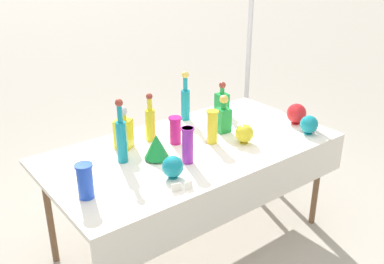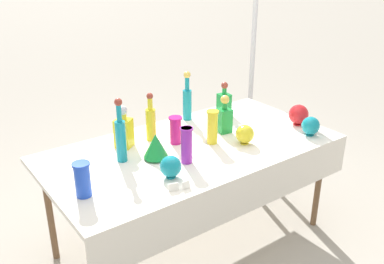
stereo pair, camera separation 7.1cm
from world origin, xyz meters
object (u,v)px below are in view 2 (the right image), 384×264
at_px(square_decanter_2, 124,130).
at_px(round_bowl_2, 245,134).
at_px(round_bowl_3, 311,126).
at_px(tall_bottle_0, 151,121).
at_px(square_decanter_1, 224,117).
at_px(fluted_vase_0, 156,146).
at_px(slender_vase_2, 82,179).
at_px(slender_vase_0, 212,126).
at_px(round_bowl_1, 299,114).
at_px(tall_bottle_2, 121,136).
at_px(square_decanter_0, 224,102).
at_px(round_bowl_0, 171,166).
at_px(slender_vase_3, 187,144).
at_px(canopy_pole, 253,56).
at_px(slender_vase_1, 176,129).
at_px(tall_bottle_1, 187,100).
at_px(cardboard_box_behind_left, 164,160).

xyz_separation_m(square_decanter_2, round_bowl_2, (0.67, -0.43, -0.05)).
bearing_deg(round_bowl_3, tall_bottle_0, 147.91).
height_order(square_decanter_1, fluted_vase_0, square_decanter_1).
bearing_deg(slender_vase_2, slender_vase_0, 6.99).
distance_m(slender_vase_0, round_bowl_1, 0.73).
distance_m(tall_bottle_2, slender_vase_0, 0.62).
bearing_deg(square_decanter_0, square_decanter_2, -175.32).
bearing_deg(slender_vase_0, round_bowl_0, -154.96).
xyz_separation_m(slender_vase_3, round_bowl_0, (-0.18, -0.10, -0.05)).
height_order(square_decanter_0, square_decanter_2, square_decanter_2).
relative_size(slender_vase_0, round_bowl_3, 1.71).
distance_m(fluted_vase_0, round_bowl_0, 0.26).
bearing_deg(square_decanter_0, canopy_pole, 30.09).
height_order(slender_vase_0, slender_vase_1, slender_vase_0).
xyz_separation_m(tall_bottle_2, round_bowl_1, (1.32, -0.24, -0.09)).
xyz_separation_m(fluted_vase_0, round_bowl_1, (1.14, -0.15, -0.01)).
distance_m(slender_vase_2, fluted_vase_0, 0.56).
xyz_separation_m(square_decanter_1, round_bowl_3, (0.45, -0.40, -0.04)).
xyz_separation_m(slender_vase_2, round_bowl_2, (1.13, -0.02, -0.03)).
bearing_deg(canopy_pole, slender_vase_1, -154.36).
bearing_deg(tall_bottle_0, square_decanter_2, 176.35).
relative_size(square_decanter_0, round_bowl_3, 1.93).
distance_m(square_decanter_2, slender_vase_2, 0.62).
relative_size(tall_bottle_1, canopy_pole, 0.14).
distance_m(slender_vase_3, round_bowl_2, 0.47).
bearing_deg(slender_vase_0, tall_bottle_2, 168.49).
relative_size(slender_vase_3, canopy_pole, 0.09).
height_order(slender_vase_2, canopy_pole, canopy_pole).
distance_m(tall_bottle_1, square_decanter_1, 0.36).
relative_size(tall_bottle_0, square_decanter_2, 1.17).
bearing_deg(round_bowl_0, round_bowl_3, -3.89).
bearing_deg(tall_bottle_2, round_bowl_0, -70.01).
distance_m(square_decanter_2, slender_vase_3, 0.47).
bearing_deg(square_decanter_0, tall_bottle_0, -173.04).
bearing_deg(tall_bottle_2, slender_vase_1, 2.58).
height_order(slender_vase_0, round_bowl_0, slender_vase_0).
height_order(square_decanter_1, round_bowl_1, square_decanter_1).
xyz_separation_m(slender_vase_3, cardboard_box_behind_left, (0.49, 1.05, -0.69)).
bearing_deg(tall_bottle_0, cardboard_box_behind_left, 52.44).
bearing_deg(square_decanter_0, square_decanter_1, -129.83).
distance_m(square_decanter_1, round_bowl_0, 0.74).
relative_size(fluted_vase_0, round_bowl_2, 1.25).
bearing_deg(slender_vase_0, square_decanter_0, 41.93).
bearing_deg(round_bowl_1, round_bowl_0, -174.97).
xyz_separation_m(tall_bottle_0, cardboard_box_behind_left, (0.49, 0.64, -0.71)).
height_order(slender_vase_0, slender_vase_2, slender_vase_0).
height_order(slender_vase_1, round_bowl_1, slender_vase_1).
bearing_deg(fluted_vase_0, slender_vase_3, -51.20).
height_order(slender_vase_1, round_bowl_2, slender_vase_1).
relative_size(round_bowl_1, round_bowl_3, 1.14).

